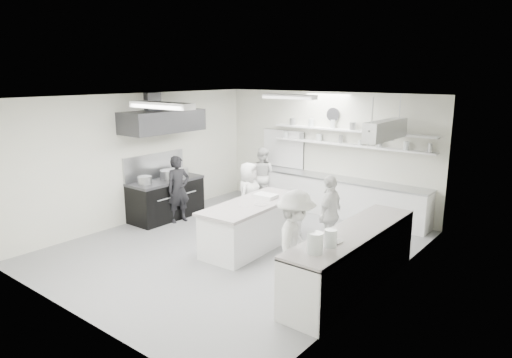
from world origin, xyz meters
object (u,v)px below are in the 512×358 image
Objects in this scene: prep_island at (253,226)px; right_counter at (352,260)px; back_counter at (329,195)px; cook_stove at (178,189)px; stove at (166,200)px; cook_back at (262,176)px.

right_counter is at bearing -12.95° from prep_island.
back_counter is 3.17× the size of cook_stove.
back_counter is at bearing 43.99° from stove.
right_counter is at bearing -55.35° from back_counter.
cook_back reaches higher than back_counter.
cook_stove reaches higher than right_counter.
right_counter reaches higher than back_counter.
prep_island is at bearing -80.05° from cook_stove.
cook_stove is at bearing 173.04° from prep_island.
cook_back is at bearing 65.77° from stove.
right_counter is 2.09× the size of cook_stove.
right_counter is 2.45m from prep_island.
cook_back reaches higher than prep_island.
cook_back is at bearing -0.49° from cook_stove.
cook_stove is (-2.38, 0.17, 0.35)m from prep_island.
cook_stove is 1.02× the size of cook_back.
prep_island is 1.51× the size of cook_stove.
back_counter is 1.88m from cook_back.
stove is 2.84m from prep_island.
cook_stove reaches higher than stove.
back_counter is 3.73m from cook_stove.
cook_back is (-1.75, 2.58, 0.33)m from prep_island.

